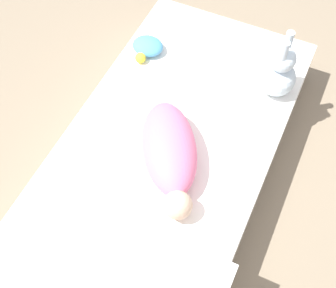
% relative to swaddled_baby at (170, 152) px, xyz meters
% --- Properties ---
extents(ground_plane, '(12.00, 12.00, 0.00)m').
position_rel_swaddled_baby_xyz_m(ground_plane, '(-0.07, -0.04, -0.29)').
color(ground_plane, '#7A6B56').
extents(bed_mattress, '(1.56, 0.79, 0.22)m').
position_rel_swaddled_baby_xyz_m(bed_mattress, '(-0.07, -0.04, -0.18)').
color(bed_mattress, white).
rests_on(bed_mattress, ground_plane).
extents(swaddled_baby, '(0.48, 0.39, 0.15)m').
position_rel_swaddled_baby_xyz_m(swaddled_baby, '(0.00, 0.00, 0.00)').
color(swaddled_baby, pink).
rests_on(swaddled_baby, bed_mattress).
extents(bunny_plush, '(0.15, 0.15, 0.30)m').
position_rel_swaddled_baby_xyz_m(bunny_plush, '(-0.51, 0.25, 0.04)').
color(bunny_plush, silver).
rests_on(bunny_plush, bed_mattress).
extents(turtle_plush, '(0.16, 0.14, 0.06)m').
position_rel_swaddled_baby_xyz_m(turtle_plush, '(-0.49, -0.33, -0.04)').
color(turtle_plush, '#4C99C6').
rests_on(turtle_plush, bed_mattress).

